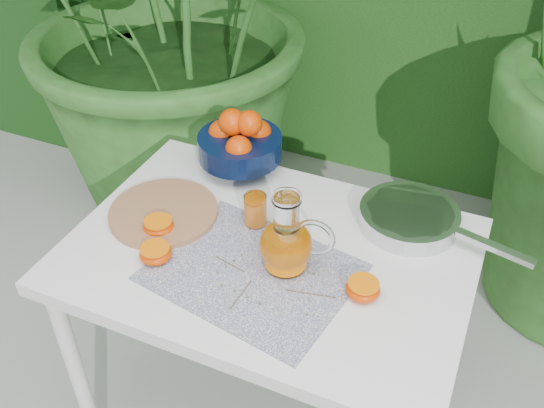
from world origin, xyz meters
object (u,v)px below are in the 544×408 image
at_px(fruit_bowl, 240,141).
at_px(saute_pan, 410,217).
at_px(cutting_board, 164,213).
at_px(white_table, 269,273).
at_px(juice_pitcher, 287,243).

bearing_deg(fruit_bowl, saute_pan, -7.08).
bearing_deg(cutting_board, fruit_bowl, 73.18).
xyz_separation_m(cutting_board, saute_pan, (0.61, 0.23, 0.02)).
xyz_separation_m(white_table, cutting_board, (-0.31, 0.01, 0.09)).
distance_m(white_table, saute_pan, 0.40).
relative_size(white_table, cutting_board, 3.43).
relative_size(fruit_bowl, juice_pitcher, 1.53).
height_order(white_table, cutting_board, cutting_board).
height_order(white_table, juice_pitcher, juice_pitcher).
distance_m(juice_pitcher, saute_pan, 0.37).
relative_size(white_table, juice_pitcher, 4.74).
bearing_deg(saute_pan, white_table, -141.75).
height_order(fruit_bowl, saute_pan, fruit_bowl).
bearing_deg(cutting_board, juice_pitcher, -7.47).
bearing_deg(white_table, cutting_board, 178.05).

